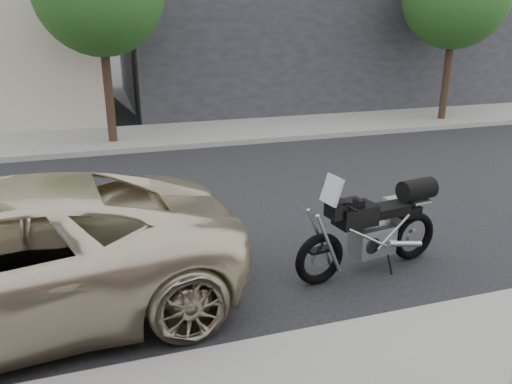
{
  "coord_description": "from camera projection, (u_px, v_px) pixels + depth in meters",
  "views": [
    {
      "loc": [
        2.3,
        8.42,
        3.48
      ],
      "look_at": [
        0.09,
        1.43,
        0.9
      ],
      "focal_mm": 35.0,
      "sensor_mm": 36.0,
      "label": 1
    }
  ],
  "objects": [
    {
      "name": "ground",
      "position": [
        238.0,
        212.0,
        9.39
      ],
      "size": [
        120.0,
        120.0,
        0.0
      ],
      "primitive_type": "plane",
      "color": "black",
      "rests_on": "ground"
    },
    {
      "name": "far_sidewalk",
      "position": [
        181.0,
        135.0,
        15.21
      ],
      "size": [
        44.0,
        3.0,
        0.15
      ],
      "primitive_type": "cube",
      "color": "gray",
      "rests_on": "ground"
    },
    {
      "name": "far_building_dark",
      "position": [
        306.0,
        16.0,
        22.35
      ],
      "size": [
        16.0,
        11.0,
        7.0
      ],
      "color": "#252529",
      "rests_on": "ground"
    },
    {
      "name": "motorcycle",
      "position": [
        378.0,
        226.0,
        7.13
      ],
      "size": [
        2.41,
        1.01,
        1.53
      ],
      "rotation": [
        0.0,
        0.0,
        0.15
      ],
      "color": "black",
      "rests_on": "ground"
    }
  ]
}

